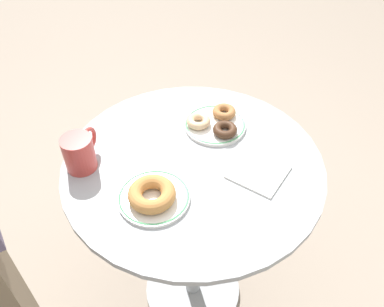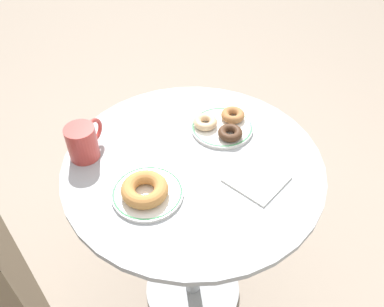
% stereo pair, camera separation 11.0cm
% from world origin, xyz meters
% --- Properties ---
extents(ground_plane, '(7.00, 7.00, 0.02)m').
position_xyz_m(ground_plane, '(0.00, 0.00, -0.01)').
color(ground_plane, gray).
extents(cafe_table, '(0.74, 0.74, 0.75)m').
position_xyz_m(cafe_table, '(0.00, 0.00, 0.52)').
color(cafe_table, '#999EA3').
rests_on(cafe_table, ground).
extents(plate_left, '(0.19, 0.19, 0.01)m').
position_xyz_m(plate_left, '(-0.17, 0.02, 0.76)').
color(plate_left, white).
rests_on(plate_left, cafe_table).
extents(plate_right, '(0.19, 0.19, 0.01)m').
position_xyz_m(plate_right, '(0.17, 0.02, 0.76)').
color(plate_right, white).
rests_on(plate_right, cafe_table).
extents(donut_old_fashioned, '(0.14, 0.14, 0.04)m').
position_xyz_m(donut_old_fashioned, '(-0.18, 0.02, 0.78)').
color(donut_old_fashioned, '#BC7F42').
rests_on(donut_old_fashioned, plate_left).
extents(donut_cinnamon, '(0.09, 0.09, 0.02)m').
position_xyz_m(donut_cinnamon, '(0.22, 0.01, 0.78)').
color(donut_cinnamon, '#A36B3D').
rests_on(donut_cinnamon, plate_right).
extents(donut_glazed, '(0.10, 0.10, 0.02)m').
position_xyz_m(donut_glazed, '(0.14, 0.06, 0.78)').
color(donut_glazed, '#E0B789').
rests_on(donut_glazed, plate_right).
extents(donut_chocolate, '(0.10, 0.10, 0.02)m').
position_xyz_m(donut_chocolate, '(0.14, -0.03, 0.78)').
color(donut_chocolate, '#422819').
rests_on(donut_chocolate, plate_right).
extents(paper_napkin, '(0.15, 0.15, 0.01)m').
position_xyz_m(paper_napkin, '(0.05, -0.18, 0.76)').
color(paper_napkin, white).
rests_on(paper_napkin, cafe_table).
extents(coffee_mug, '(0.13, 0.08, 0.10)m').
position_xyz_m(coffee_mug, '(-0.16, 0.26, 0.80)').
color(coffee_mug, '#B73D38').
rests_on(coffee_mug, cafe_table).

